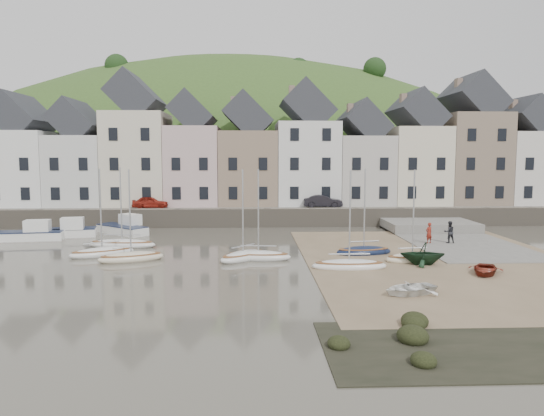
{
  "coord_description": "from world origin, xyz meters",
  "views": [
    {
      "loc": [
        -1.6,
        -32.79,
        7.08
      ],
      "look_at": [
        0.0,
        6.0,
        3.0
      ],
      "focal_mm": 33.82,
      "sensor_mm": 36.0,
      "label": 1
    }
  ],
  "objects_px": {
    "car_left": "(150,202)",
    "rowboat_green": "(422,253)",
    "sailboat_0": "(122,244)",
    "car_right": "(323,201)",
    "person_red": "(429,233)",
    "rowboat_white": "(409,288)",
    "rowboat_red": "(485,269)",
    "person_dark": "(449,232)"
  },
  "relations": [
    {
      "from": "rowboat_red",
      "to": "car_right",
      "type": "distance_m",
      "value": 24.21
    },
    {
      "from": "car_right",
      "to": "sailboat_0",
      "type": "bearing_deg",
      "value": 133.82
    },
    {
      "from": "person_red",
      "to": "car_right",
      "type": "distance_m",
      "value": 14.69
    },
    {
      "from": "rowboat_white",
      "to": "car_left",
      "type": "bearing_deg",
      "value": -166.75
    },
    {
      "from": "person_dark",
      "to": "car_right",
      "type": "distance_m",
      "value": 15.42
    },
    {
      "from": "sailboat_0",
      "to": "car_right",
      "type": "distance_m",
      "value": 21.85
    },
    {
      "from": "rowboat_white",
      "to": "car_right",
      "type": "relative_size",
      "value": 0.73
    },
    {
      "from": "sailboat_0",
      "to": "rowboat_white",
      "type": "xyz_separation_m",
      "value": [
        17.84,
        -14.25,
        0.1
      ]
    },
    {
      "from": "rowboat_green",
      "to": "person_red",
      "type": "bearing_deg",
      "value": 164.48
    },
    {
      "from": "car_right",
      "to": "car_left",
      "type": "bearing_deg",
      "value": 96.61
    },
    {
      "from": "person_dark",
      "to": "rowboat_white",
      "type": "bearing_deg",
      "value": 61.74
    },
    {
      "from": "rowboat_green",
      "to": "person_red",
      "type": "relative_size",
      "value": 1.69
    },
    {
      "from": "car_left",
      "to": "rowboat_green",
      "type": "bearing_deg",
      "value": -139.91
    },
    {
      "from": "person_dark",
      "to": "rowboat_red",
      "type": "bearing_deg",
      "value": 79.4
    },
    {
      "from": "person_dark",
      "to": "car_left",
      "type": "xyz_separation_m",
      "value": [
        -25.87,
        13.02,
        1.23
      ]
    },
    {
      "from": "sailboat_0",
      "to": "car_right",
      "type": "relative_size",
      "value": 1.59
    },
    {
      "from": "sailboat_0",
      "to": "car_left",
      "type": "relative_size",
      "value": 1.76
    },
    {
      "from": "car_left",
      "to": "rowboat_red",
      "type": "bearing_deg",
      "value": -139.94
    },
    {
      "from": "car_left",
      "to": "car_right",
      "type": "bearing_deg",
      "value": -95.78
    },
    {
      "from": "sailboat_0",
      "to": "rowboat_white",
      "type": "bearing_deg",
      "value": -38.61
    },
    {
      "from": "rowboat_white",
      "to": "person_dark",
      "type": "height_order",
      "value": "person_dark"
    },
    {
      "from": "rowboat_green",
      "to": "person_red",
      "type": "xyz_separation_m",
      "value": [
        3.04,
        7.45,
        0.15
      ]
    },
    {
      "from": "sailboat_0",
      "to": "person_red",
      "type": "bearing_deg",
      "value": 0.14
    },
    {
      "from": "rowboat_white",
      "to": "rowboat_red",
      "type": "distance_m",
      "value": 7.08
    },
    {
      "from": "rowboat_green",
      "to": "car_right",
      "type": "height_order",
      "value": "car_right"
    },
    {
      "from": "rowboat_white",
      "to": "person_red",
      "type": "bearing_deg",
      "value": 136.87
    },
    {
      "from": "person_red",
      "to": "car_left",
      "type": "height_order",
      "value": "car_left"
    },
    {
      "from": "rowboat_green",
      "to": "car_left",
      "type": "relative_size",
      "value": 0.77
    },
    {
      "from": "rowboat_green",
      "to": "car_right",
      "type": "xyz_separation_m",
      "value": [
        -3.47,
        20.55,
        1.47
      ]
    },
    {
      "from": "rowboat_red",
      "to": "car_right",
      "type": "height_order",
      "value": "car_right"
    },
    {
      "from": "car_left",
      "to": "car_right",
      "type": "height_order",
      "value": "car_right"
    },
    {
      "from": "sailboat_0",
      "to": "car_left",
      "type": "xyz_separation_m",
      "value": [
        -0.38,
        13.16,
        1.95
      ]
    },
    {
      "from": "rowboat_green",
      "to": "person_dark",
      "type": "relative_size",
      "value": 1.6
    },
    {
      "from": "rowboat_white",
      "to": "car_right",
      "type": "height_order",
      "value": "car_right"
    },
    {
      "from": "rowboat_green",
      "to": "rowboat_red",
      "type": "height_order",
      "value": "rowboat_green"
    },
    {
      "from": "rowboat_green",
      "to": "person_dark",
      "type": "xyz_separation_m",
      "value": [
        4.69,
        7.53,
        0.2
      ]
    },
    {
      "from": "sailboat_0",
      "to": "rowboat_green",
      "type": "relative_size",
      "value": 2.29
    },
    {
      "from": "rowboat_green",
      "to": "car_right",
      "type": "distance_m",
      "value": 20.89
    },
    {
      "from": "sailboat_0",
      "to": "rowboat_red",
      "type": "distance_m",
      "value": 25.7
    },
    {
      "from": "sailboat_0",
      "to": "person_red",
      "type": "xyz_separation_m",
      "value": [
        23.84,
        0.06,
        0.68
      ]
    },
    {
      "from": "sailboat_0",
      "to": "car_right",
      "type": "height_order",
      "value": "sailboat_0"
    },
    {
      "from": "sailboat_0",
      "to": "person_dark",
      "type": "xyz_separation_m",
      "value": [
        25.49,
        0.14,
        0.72
      ]
    }
  ]
}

